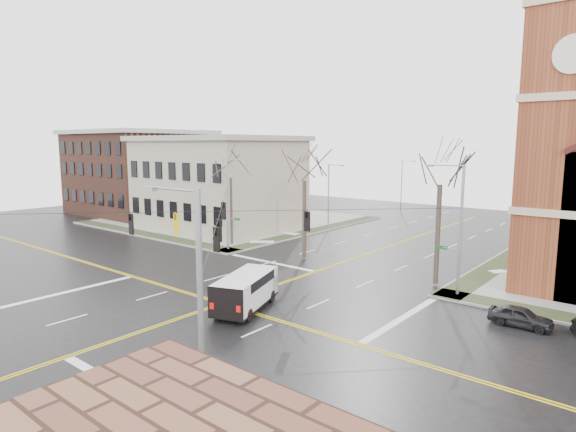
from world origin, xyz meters
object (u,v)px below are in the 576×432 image
Objects in this scene: signal_pole_se at (197,319)px; tree_nw_far at (230,173)px; signal_pole_ne at (458,226)px; parked_car_a at (521,316)px; tree_nw_near at (305,175)px; cargo_van at (247,288)px; signal_pole_nw at (228,201)px; streetlight_north_a at (329,194)px; tree_ne at (440,178)px; streetlight_north_b at (402,184)px.

tree_nw_far is at bearing 134.33° from signal_pole_se.
parked_car_a is at bearing -33.09° from signal_pole_ne.
tree_nw_near is (-14.81, 2.01, 2.76)m from signal_pole_ne.
tree_nw_near reaches higher than cargo_van.
signal_pole_ne is 7.45m from parked_car_a.
tree_nw_far reaches higher than signal_pole_ne.
signal_pole_nw is at bearing 119.68° from cargo_van.
tree_nw_near is (-14.81, 25.01, 2.76)m from signal_pole_se.
streetlight_north_a is 0.75× the size of tree_nw_near.
cargo_van is (13.23, -11.08, -3.62)m from signal_pole_nw.
signal_pole_se reaches higher than parked_car_a.
signal_pole_nw is 17.64m from cargo_van.
signal_pole_se reaches higher than cargo_van.
tree_ne is at bearing -36.89° from streetlight_north_a.
signal_pole_ne is 0.85× the size of tree_nw_near.
tree_ne is (7.38, 12.61, 6.73)m from cargo_van.
tree_ne is at bearing -2.15° from tree_nw_near.
tree_nw_near reaches higher than signal_pole_ne.
cargo_van reaches higher than parked_car_a.
tree_nw_near is 12.80m from tree_ne.
parked_car_a is (5.06, 19.70, -4.36)m from signal_pole_se.
tree_nw_far is (-24.38, 1.96, 2.59)m from signal_pole_ne.
streetlight_north_b is at bearing 84.41° from cargo_van.
tree_nw_far is 0.98× the size of tree_nw_near.
tree_ne is at bearing 94.73° from signal_pole_se.
tree_nw_far reaches higher than cargo_van.
tree_ne reaches higher than tree_nw_far.
signal_pole_se is 20.80m from parked_car_a.
tree_ne is (-2.03, 24.53, 3.11)m from signal_pole_se.
signal_pole_ne reaches higher than parked_car_a.
streetlight_north_b is at bearing 90.00° from streetlight_north_a.
tree_ne is (-2.03, 1.53, 3.11)m from signal_pole_ne.
signal_pole_ne is at bearing 56.01° from parked_car_a.
streetlight_north_b is 48.27m from parked_car_a.
tree_nw_far is at bearing 131.56° from signal_pole_nw.
cargo_van is at bearing -65.50° from streetlight_north_a.
signal_pole_nw is at bearing -48.44° from tree_nw_far.
signal_pole_ne is at bearing 29.27° from cargo_van.
signal_pole_se is 1.12× the size of streetlight_north_b.
streetlight_north_b is 34.76m from tree_nw_far.
tree_nw_far is 22.36m from tree_ne.
tree_ne is (19.94, -14.97, 3.59)m from streetlight_north_a.
signal_pole_ne reaches higher than cargo_van.
signal_pole_nw is at bearing 134.55° from signal_pole_se.
tree_nw_near is at bearing 120.64° from signal_pole_se.
cargo_van is at bearing -130.34° from signal_pole_ne.
signal_pole_nw is 1.43× the size of cargo_van.
tree_nw_near reaches higher than streetlight_north_a.
streetlight_north_a is 15.05m from tree_nw_far.
parked_car_a is at bearing -14.97° from tree_nw_near.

